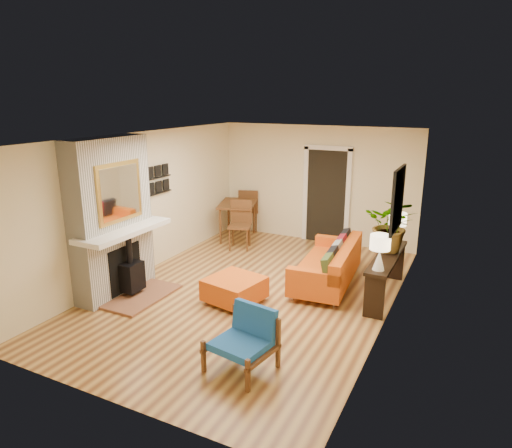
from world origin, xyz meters
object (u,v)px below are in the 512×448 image
object	(u,v)px
ottoman	(235,288)
blue_chair	(246,336)
lamp_far	(397,224)
console_table	(387,264)
houseplant	(392,225)
sofa	(331,265)
dining_table	(241,210)
lamp_near	(380,248)

from	to	relation	value
ottoman	blue_chair	distance (m)	1.82
ottoman	lamp_far	distance (m)	3.05
console_table	houseplant	bearing A→B (deg)	92.43
sofa	ottoman	xyz separation A→B (m)	(-1.16, -1.39, -0.12)
blue_chair	console_table	world-z (taller)	blue_chair
dining_table	lamp_near	world-z (taller)	lamp_near
ottoman	dining_table	world-z (taller)	dining_table
dining_table	houseplant	bearing A→B (deg)	-22.97
dining_table	console_table	world-z (taller)	dining_table
sofa	ottoman	world-z (taller)	sofa
lamp_near	houseplant	xyz separation A→B (m)	(-0.01, 0.94, 0.11)
console_table	houseplant	world-z (taller)	houseplant
lamp_near	sofa	bearing A→B (deg)	139.94
dining_table	lamp_near	xyz separation A→B (m)	(3.64, -2.47, 0.38)
console_table	lamp_near	bearing A→B (deg)	-90.00
houseplant	ottoman	bearing A→B (deg)	-144.27
console_table	dining_table	bearing A→B (deg)	154.02
sofa	ottoman	bearing A→B (deg)	-129.89
dining_table	sofa	bearing A→B (deg)	-31.87
sofa	lamp_near	world-z (taller)	lamp_near
lamp_far	houseplant	bearing A→B (deg)	-91.13
ottoman	houseplant	world-z (taller)	houseplant
ottoman	houseplant	xyz separation A→B (m)	(2.11, 1.52, 0.94)
console_table	houseplant	distance (m)	0.64
ottoman	blue_chair	size ratio (longest dim) A/B	1.15
console_table	lamp_far	bearing A→B (deg)	90.00
blue_chair	lamp_near	world-z (taller)	lamp_near
sofa	lamp_far	xyz separation A→B (m)	(0.96, 0.64, 0.71)
sofa	dining_table	size ratio (longest dim) A/B	1.07
lamp_near	lamp_far	bearing A→B (deg)	90.00
blue_chair	lamp_far	world-z (taller)	lamp_far
sofa	console_table	size ratio (longest dim) A/B	1.14
lamp_far	console_table	bearing A→B (deg)	-90.00
lamp_near	houseplant	world-z (taller)	houseplant
sofa	houseplant	bearing A→B (deg)	7.65
sofa	lamp_near	bearing A→B (deg)	-40.06
sofa	blue_chair	distance (m)	2.90
console_table	lamp_far	xyz separation A→B (m)	(0.00, 0.74, 0.49)
ottoman	console_table	size ratio (longest dim) A/B	0.51
dining_table	lamp_far	distance (m)	3.80
dining_table	console_table	size ratio (longest dim) A/B	1.06
houseplant	blue_chair	bearing A→B (deg)	-110.20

